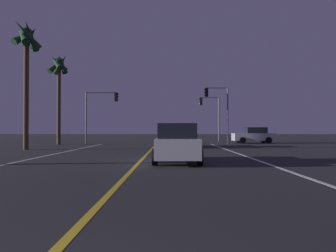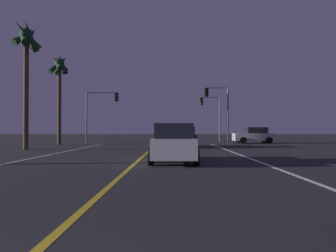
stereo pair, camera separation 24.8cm
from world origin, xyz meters
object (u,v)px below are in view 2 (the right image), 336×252
traffic_light_near_left (102,105)px  palm_tree_left_mid (26,48)px  car_crossing_side (254,135)px  palm_tree_left_far (59,72)px  car_ahead_far (184,137)px  car_lead_same_lane (174,143)px  traffic_light_near_right (217,102)px  traffic_light_far_right (210,109)px

traffic_light_near_left → palm_tree_left_mid: (-3.43, -9.00, 3.46)m
car_crossing_side → palm_tree_left_far: (-19.75, -3.18, 6.23)m
car_crossing_side → palm_tree_left_far: 20.95m
car_ahead_far → palm_tree_left_mid: (-11.60, -3.41, 6.59)m
car_crossing_side → traffic_light_near_left: bearing=5.6°
car_lead_same_lane → traffic_light_near_right: bearing=-14.6°
car_crossing_side → palm_tree_left_mid: bearing=28.6°
car_lead_same_lane → palm_tree_left_far: bearing=35.3°
palm_tree_left_mid → palm_tree_left_far: 7.39m
traffic_light_near_right → palm_tree_left_far: bearing=6.0°
car_crossing_side → palm_tree_left_mid: palm_tree_left_mid is taller
car_lead_same_lane → palm_tree_left_far: size_ratio=0.48×
car_lead_same_lane → traffic_light_near_right: size_ratio=0.75×
car_lead_same_lane → traffic_light_near_left: traffic_light_near_left is taller
traffic_light_near_left → palm_tree_left_far: 5.19m
palm_tree_left_mid → palm_tree_left_far: size_ratio=1.05×
car_ahead_far → car_crossing_side: bearing=-47.4°
car_lead_same_lane → palm_tree_left_far: (-11.08, 15.67, 6.23)m
car_crossing_side → palm_tree_left_mid: size_ratio=0.46×
car_crossing_side → traffic_light_near_right: 5.60m
car_crossing_side → traffic_light_near_right: bearing=20.4°
traffic_light_near_right → palm_tree_left_far: size_ratio=0.65×
traffic_light_near_left → traffic_light_far_right: 12.95m
car_crossing_side → traffic_light_far_right: 6.56m
palm_tree_left_far → traffic_light_far_right: bearing=24.6°
traffic_light_near_right → traffic_light_far_right: size_ratio=1.07×
car_ahead_far → traffic_light_near_right: bearing=-32.7°
traffic_light_near_left → traffic_light_far_right: size_ratio=0.99×
traffic_light_near_left → palm_tree_left_mid: size_ratio=0.57×
palm_tree_left_mid → car_crossing_side: bearing=28.6°
car_crossing_side → traffic_light_far_right: traffic_light_far_right is taller
car_ahead_far → traffic_light_far_right: size_ratio=0.80×
traffic_light_near_left → palm_tree_left_mid: 10.24m
car_ahead_far → traffic_light_near_left: traffic_light_near_left is taller
car_ahead_far → traffic_light_near_left: bearing=55.6°
car_ahead_far → palm_tree_left_mid: size_ratio=0.46×
traffic_light_near_right → palm_tree_left_far: palm_tree_left_far is taller
traffic_light_near_left → traffic_light_far_right: bearing=25.1°
car_lead_same_lane → palm_tree_left_mid: (-10.69, 8.29, 6.59)m
traffic_light_far_right → palm_tree_left_mid: (-15.15, -14.50, 3.46)m
traffic_light_near_right → palm_tree_left_mid: bearing=30.7°
car_lead_same_lane → traffic_light_near_left: size_ratio=0.81×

